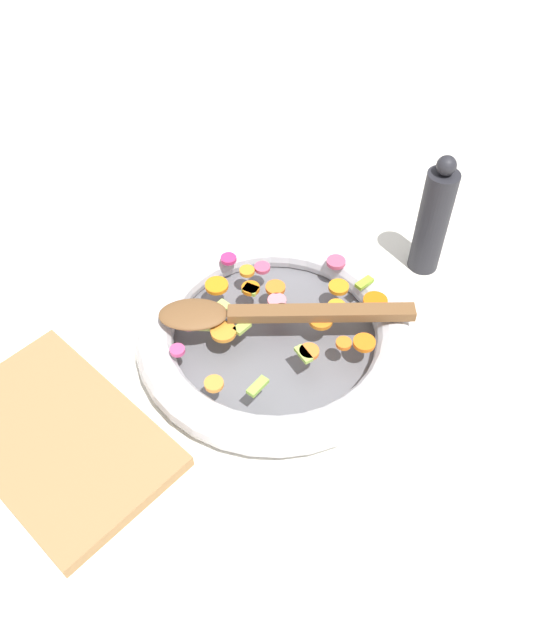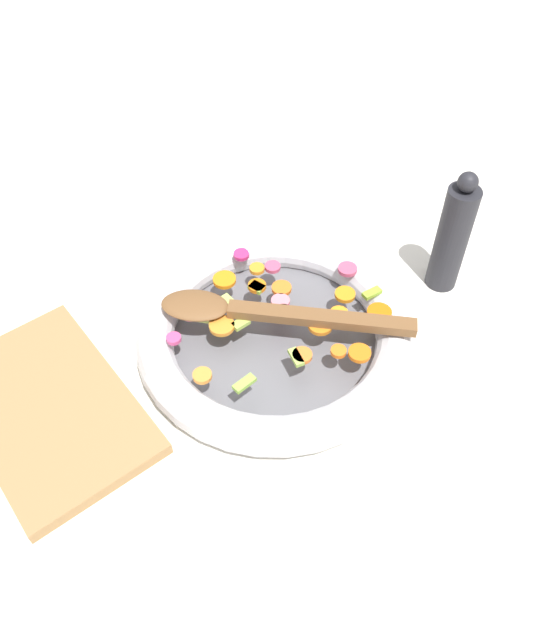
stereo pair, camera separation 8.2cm
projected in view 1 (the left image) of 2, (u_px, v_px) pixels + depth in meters
The scene contains 6 objects.
ground_plane at pixel (275, 344), 0.86m from camera, with size 4.00×4.00×0.00m, color silver.
skillet at pixel (275, 334), 0.84m from camera, with size 0.37×0.37×0.05m.
chopped_vegetables at pixel (280, 310), 0.83m from camera, with size 0.27×0.30×0.01m.
wooden_spoon at pixel (259, 314), 0.81m from camera, with size 0.27×0.26×0.01m.
pepper_mill at pixel (433, 220), 0.89m from camera, with size 0.05×0.05×0.20m.
cutting_board at pixel (58, 437), 0.75m from camera, with size 0.29×0.18×0.02m.
Camera 1 is at (-0.37, 0.40, 0.67)m, focal length 35.00 mm.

